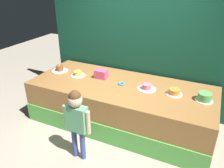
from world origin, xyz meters
TOP-DOWN VIEW (x-y plane):
  - ground_plane at (0.00, 0.00)m, footprint 12.00×12.00m
  - stage_platform at (0.00, 0.67)m, footprint 3.27×1.38m
  - curtain_backdrop at (0.00, 1.46)m, footprint 3.77×0.08m
  - child_figure at (-0.20, -0.45)m, footprint 0.44×0.20m
  - pink_box at (-0.46, 0.80)m, footprint 0.23×0.17m
  - donut at (0.00, 0.70)m, footprint 0.11×0.11m
  - cake_far_left at (-1.39, 0.75)m, footprint 0.33×0.33m
  - cake_left at (-0.93, 0.71)m, footprint 0.29×0.29m
  - cake_center at (0.46, 0.71)m, footprint 0.33×0.33m
  - cake_right at (0.93, 0.73)m, footprint 0.27×0.27m
  - cake_far_right at (1.39, 0.72)m, footprint 0.27×0.27m

SIDE VIEW (x-z plane):
  - ground_plane at x=0.00m, z-range 0.00..0.00m
  - stage_platform at x=0.00m, z-range 0.00..0.78m
  - child_figure at x=-0.20m, z-range 0.17..1.32m
  - donut at x=0.00m, z-range 0.78..0.81m
  - cake_center at x=0.46m, z-range 0.77..0.86m
  - cake_left at x=-0.93m, z-range 0.77..0.86m
  - cake_right at x=0.93m, z-range 0.76..0.89m
  - cake_far_left at x=-1.39m, z-range 0.75..0.91m
  - cake_far_right at x=1.39m, z-range 0.76..0.93m
  - pink_box at x=-0.46m, z-range 0.78..0.94m
  - curtain_backdrop at x=0.00m, z-range 0.00..2.97m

